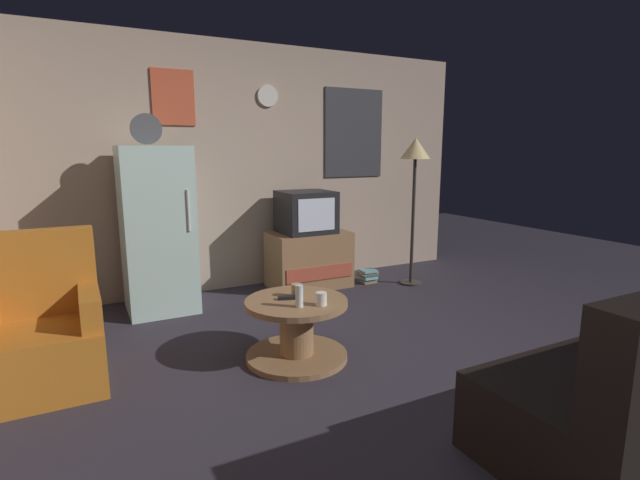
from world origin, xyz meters
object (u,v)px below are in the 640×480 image
at_px(fridge, 157,230).
at_px(crt_tv, 306,212).
at_px(standing_lamp, 415,160).
at_px(wine_glass, 299,296).
at_px(tv_stand, 309,260).
at_px(mug_ceramic_white, 321,299).
at_px(remote_control, 289,298).
at_px(mug_ceramic_tan, 297,290).
at_px(coffee_table, 297,329).
at_px(book_stack, 368,276).
at_px(armchair, 42,333).

distance_m(fridge, crt_tv, 1.52).
height_order(standing_lamp, wine_glass, standing_lamp).
distance_m(tv_stand, wine_glass, 1.98).
distance_m(crt_tv, mug_ceramic_white, 1.96).
bearing_deg(crt_tv, mug_ceramic_white, -112.83).
xyz_separation_m(fridge, wine_glass, (0.62, -1.69, -0.24)).
bearing_deg(remote_control, wine_glass, -72.96).
distance_m(mug_ceramic_tan, remote_control, 0.09).
relative_size(coffee_table, mug_ceramic_tan, 8.00).
bearing_deg(standing_lamp, wine_glass, -146.37).
relative_size(tv_stand, crt_tv, 1.56).
bearing_deg(standing_lamp, mug_ceramic_white, -143.58).
relative_size(crt_tv, remote_control, 3.60).
height_order(coffee_table, book_stack, coffee_table).
height_order(crt_tv, book_stack, crt_tv).
relative_size(fridge, remote_control, 11.80).
bearing_deg(remote_control, crt_tv, 78.46).
bearing_deg(book_stack, mug_ceramic_white, -131.68).
bearing_deg(tv_stand, mug_ceramic_tan, -119.00).
bearing_deg(fridge, coffee_table, -66.62).
relative_size(standing_lamp, coffee_table, 2.21).
distance_m(fridge, remote_control, 1.66).
xyz_separation_m(fridge, standing_lamp, (2.60, -0.38, 0.60)).
height_order(tv_stand, crt_tv, crt_tv).
height_order(tv_stand, coffee_table, tv_stand).
relative_size(coffee_table, book_stack, 3.31).
distance_m(wine_glass, mug_ceramic_tan, 0.24).
height_order(mug_ceramic_tan, book_stack, mug_ceramic_tan).
bearing_deg(remote_control, armchair, -175.21).
xyz_separation_m(wine_glass, mug_ceramic_white, (0.14, -0.04, -0.03)).
distance_m(mug_ceramic_tan, book_stack, 2.05).
relative_size(wine_glass, remote_control, 1.00).
bearing_deg(book_stack, wine_glass, -135.10).
relative_size(mug_ceramic_white, book_stack, 0.41).
bearing_deg(coffee_table, crt_tv, 61.97).
bearing_deg(coffee_table, book_stack, 42.93).
distance_m(fridge, mug_ceramic_tan, 1.66).
bearing_deg(remote_control, standing_lamp, 48.02).
bearing_deg(armchair, fridge, 52.03).
xyz_separation_m(armchair, book_stack, (3.10, 1.02, -0.26)).
bearing_deg(wine_glass, book_stack, 44.90).
height_order(armchair, book_stack, armchair).
height_order(coffee_table, remote_control, remote_control).
distance_m(crt_tv, standing_lamp, 1.28).
bearing_deg(book_stack, coffee_table, -137.07).
height_order(crt_tv, armchair, crt_tv).
bearing_deg(crt_tv, mug_ceramic_tan, -118.08).
xyz_separation_m(coffee_table, armchair, (-1.56, 0.40, 0.12)).
distance_m(crt_tv, armchair, 2.73).
xyz_separation_m(mug_ceramic_white, armchair, (-1.66, 0.58, -0.14)).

